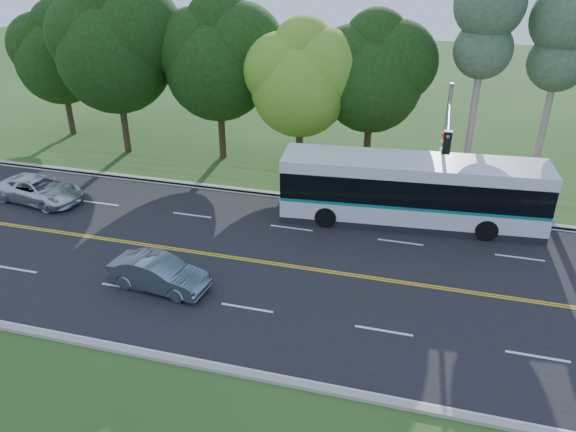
% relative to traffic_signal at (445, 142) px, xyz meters
% --- Properties ---
extents(ground, '(120.00, 120.00, 0.00)m').
position_rel_traffic_signal_xyz_m(ground, '(-6.49, -5.40, -4.67)').
color(ground, '#234C19').
rests_on(ground, ground).
extents(road, '(60.00, 14.00, 0.02)m').
position_rel_traffic_signal_xyz_m(road, '(-6.49, -5.40, -4.66)').
color(road, black).
rests_on(road, ground).
extents(curb_north, '(60.00, 0.30, 0.15)m').
position_rel_traffic_signal_xyz_m(curb_north, '(-6.49, 1.75, -4.60)').
color(curb_north, '#A7A297').
rests_on(curb_north, ground).
extents(curb_south, '(60.00, 0.30, 0.15)m').
position_rel_traffic_signal_xyz_m(curb_south, '(-6.49, -12.55, -4.60)').
color(curb_south, '#A7A297').
rests_on(curb_south, ground).
extents(grass_verge, '(60.00, 4.00, 0.10)m').
position_rel_traffic_signal_xyz_m(grass_verge, '(-6.49, 3.60, -4.62)').
color(grass_verge, '#234C19').
rests_on(grass_verge, ground).
extents(lane_markings, '(57.60, 13.82, 0.00)m').
position_rel_traffic_signal_xyz_m(lane_markings, '(-6.59, -5.40, -4.65)').
color(lane_markings, gold).
rests_on(lane_markings, road).
extents(tree_row, '(44.70, 9.10, 13.84)m').
position_rel_traffic_signal_xyz_m(tree_row, '(-11.65, 6.73, 2.06)').
color(tree_row, black).
rests_on(tree_row, ground).
extents(bougainvillea_hedge, '(9.50, 2.25, 1.50)m').
position_rel_traffic_signal_xyz_m(bougainvillea_hedge, '(0.69, 2.75, -3.95)').
color(bougainvillea_hedge, '#940C42').
rests_on(bougainvillea_hedge, ground).
extents(traffic_signal, '(0.42, 6.10, 7.00)m').
position_rel_traffic_signal_xyz_m(traffic_signal, '(0.00, 0.00, 0.00)').
color(traffic_signal, gray).
rests_on(traffic_signal, ground).
extents(transit_bus, '(13.34, 4.00, 3.44)m').
position_rel_traffic_signal_xyz_m(transit_bus, '(-1.31, 0.39, -2.95)').
color(transit_bus, silver).
rests_on(transit_bus, road).
extents(sedan, '(4.45, 1.98, 1.42)m').
position_rel_traffic_signal_xyz_m(sedan, '(-11.04, -8.50, -3.94)').
color(sedan, slate).
rests_on(sedan, road).
extents(suv, '(5.28, 3.03, 1.39)m').
position_rel_traffic_signal_xyz_m(suv, '(-21.35, -2.51, -3.96)').
color(suv, silver).
rests_on(suv, road).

